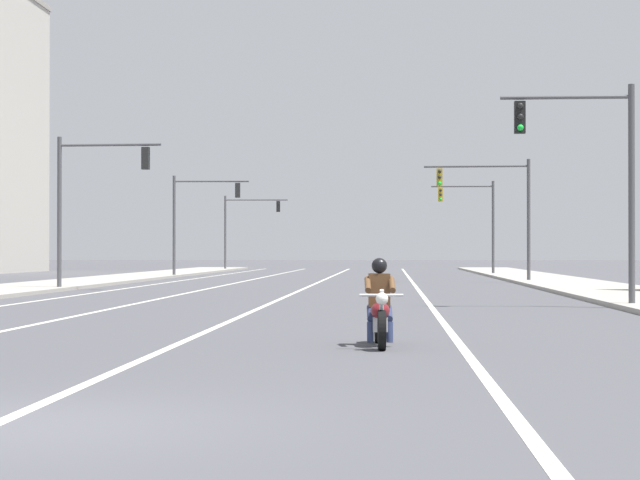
{
  "coord_description": "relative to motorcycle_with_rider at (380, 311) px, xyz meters",
  "views": [
    {
      "loc": [
        3.3,
        -10.38,
        1.57
      ],
      "look_at": [
        1.26,
        24.24,
        1.91
      ],
      "focal_mm": 65.92,
      "sensor_mm": 36.0,
      "label": 1
    }
  ],
  "objects": [
    {
      "name": "ground_plane",
      "position": [
        -3.14,
        -9.05,
        -0.59
      ],
      "size": [
        400.0,
        400.0,
        0.0
      ],
      "primitive_type": "plane",
      "color": "#47474C"
    },
    {
      "name": "lane_stripe_center",
      "position": [
        -3.41,
        35.95,
        -0.58
      ],
      "size": [
        0.16,
        100.0,
        0.01
      ],
      "primitive_type": "cube",
      "color": "beige",
      "rests_on": "ground"
    },
    {
      "name": "lane_stripe_left",
      "position": [
        -7.42,
        35.95,
        -0.58
      ],
      "size": [
        0.16,
        100.0,
        0.01
      ],
      "primitive_type": "cube",
      "color": "beige",
      "rests_on": "ground"
    },
    {
      "name": "lane_stripe_right",
      "position": [
        1.34,
        35.95,
        -0.58
      ],
      "size": [
        0.16,
        100.0,
        0.01
      ],
      "primitive_type": "cube",
      "color": "beige",
      "rests_on": "ground"
    },
    {
      "name": "lane_stripe_far_left",
      "position": [
        -10.96,
        35.95,
        -0.58
      ],
      "size": [
        0.16,
        100.0,
        0.01
      ],
      "primitive_type": "cube",
      "color": "beige",
      "rests_on": "ground"
    },
    {
      "name": "sidewalk_kerb_right",
      "position": [
        8.5,
        30.95,
        -0.52
      ],
      "size": [
        4.4,
        110.0,
        0.14
      ],
      "primitive_type": "cube",
      "color": "#9E998E",
      "rests_on": "ground"
    },
    {
      "name": "sidewalk_kerb_left",
      "position": [
        -14.79,
        30.95,
        -0.52
      ],
      "size": [
        4.4,
        110.0,
        0.14
      ],
      "primitive_type": "cube",
      "color": "#9E998E",
      "rests_on": "ground"
    },
    {
      "name": "motorcycle_with_rider",
      "position": [
        0.0,
        0.0,
        0.0
      ],
      "size": [
        0.7,
        2.19,
        1.46
      ],
      "color": "black",
      "rests_on": "ground"
    },
    {
      "name": "traffic_signal_near_right",
      "position": [
        5.84,
        13.44,
        3.43
      ],
      "size": [
        3.7,
        0.37,
        6.2
      ],
      "color": "#47474C",
      "rests_on": "ground"
    },
    {
      "name": "traffic_signal_near_left",
      "position": [
        -11.94,
        27.15,
        3.47
      ],
      "size": [
        4.27,
        0.4,
        6.2
      ],
      "color": "#47474C",
      "rests_on": "ground"
    },
    {
      "name": "traffic_signal_mid_right",
      "position": [
        5.61,
        39.87,
        3.54
      ],
      "size": [
        5.32,
        0.37,
        6.2
      ],
      "color": "#47474C",
      "rests_on": "ground"
    },
    {
      "name": "traffic_signal_mid_left",
      "position": [
        -11.64,
        51.6,
        3.5
      ],
      "size": [
        4.66,
        0.51,
        6.2
      ],
      "color": "#47474C",
      "rests_on": "ground"
    },
    {
      "name": "traffic_signal_far_right",
      "position": [
        5.84,
        58.13,
        3.47
      ],
      "size": [
        4.15,
        0.37,
        6.2
      ],
      "color": "#47474C",
      "rests_on": "ground"
    },
    {
      "name": "traffic_signal_far_left",
      "position": [
        -11.93,
        77.49,
        3.54
      ],
      "size": [
        5.28,
        0.45,
        6.2
      ],
      "color": "#47474C",
      "rests_on": "ground"
    }
  ]
}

